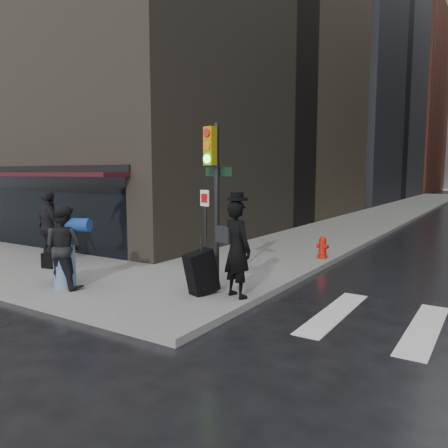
{
  "coord_description": "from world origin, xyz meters",
  "views": [
    {
      "loc": [
        6.1,
        -7.03,
        2.69
      ],
      "look_at": [
        -0.29,
        2.98,
        1.3
      ],
      "focal_mm": 35.0,
      "sensor_mm": 36.0,
      "label": 1
    }
  ],
  "objects": [
    {
      "name": "man_overcoat",
      "position": [
        1.45,
        0.46,
        1.07
      ],
      "size": [
        1.43,
        1.01,
        2.2
      ],
      "rotation": [
        0.0,
        0.0,
        2.8
      ],
      "color": "black",
      "rests_on": "ground"
    },
    {
      "name": "man_greycoat",
      "position": [
        -4.48,
        0.5,
        1.18
      ],
      "size": [
        1.3,
        0.79,
        2.07
      ],
      "rotation": [
        0.0,
        0.0,
        2.89
      ],
      "color": "black",
      "rests_on": "ground"
    },
    {
      "name": "bldg_left_far",
      "position": [
        -13.0,
        62.0,
        13.0
      ],
      "size": [
        22.0,
        20.0,
        26.0
      ],
      "primitive_type": "cube",
      "color": "#592A1E",
      "rests_on": "ground"
    },
    {
      "name": "fire_hydrant",
      "position": [
        1.66,
        5.41,
        0.45
      ],
      "size": [
        0.38,
        0.29,
        0.66
      ],
      "rotation": [
        0.0,
        0.0,
        -0.16
      ],
      "color": "#B5150B",
      "rests_on": "ground"
    },
    {
      "name": "sidewalk_left",
      "position": [
        0.0,
        27.0,
        0.07
      ],
      "size": [
        4.0,
        50.0,
        0.15
      ],
      "primitive_type": "cube",
      "color": "slate",
      "rests_on": "ground"
    },
    {
      "name": "ground",
      "position": [
        0.0,
        0.0,
        0.0
      ],
      "size": [
        140.0,
        140.0,
        0.0
      ],
      "primitive_type": "plane",
      "color": "black",
      "rests_on": "ground"
    },
    {
      "name": "man_jeans",
      "position": [
        -1.97,
        -0.94,
        1.08
      ],
      "size": [
        1.35,
        0.86,
        1.85
      ],
      "rotation": [
        0.0,
        0.0,
        3.34
      ],
      "color": "black",
      "rests_on": "ground"
    },
    {
      "name": "bldg_left_mid",
      "position": [
        -13.0,
        38.0,
        17.0
      ],
      "size": [
        22.0,
        24.0,
        34.0
      ],
      "primitive_type": "cube",
      "color": "slate",
      "rests_on": "ground"
    },
    {
      "name": "storefront",
      "position": [
        -7.0,
        1.9,
        1.83
      ],
      "size": [
        8.4,
        1.11,
        2.83
      ],
      "color": "black",
      "rests_on": "ground"
    },
    {
      "name": "traffic_light",
      "position": [
        0.79,
        0.84,
        2.48
      ],
      "size": [
        0.89,
        0.5,
        3.61
      ],
      "rotation": [
        0.0,
        0.0,
        -0.21
      ],
      "color": "black",
      "rests_on": "ground"
    }
  ]
}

